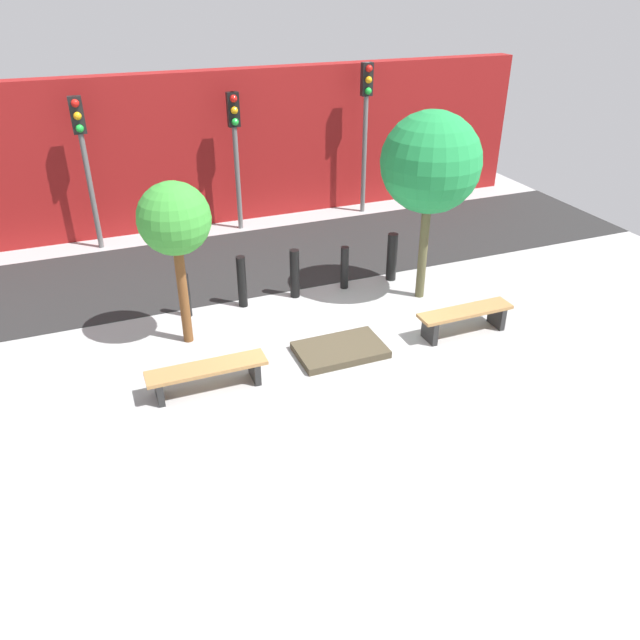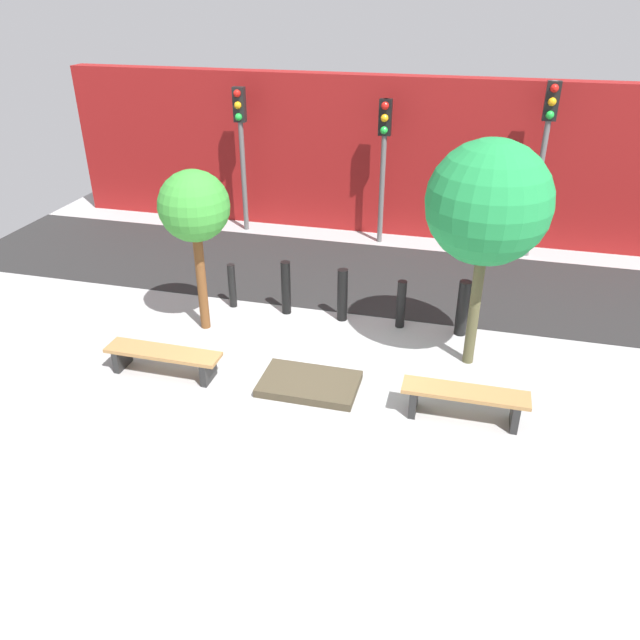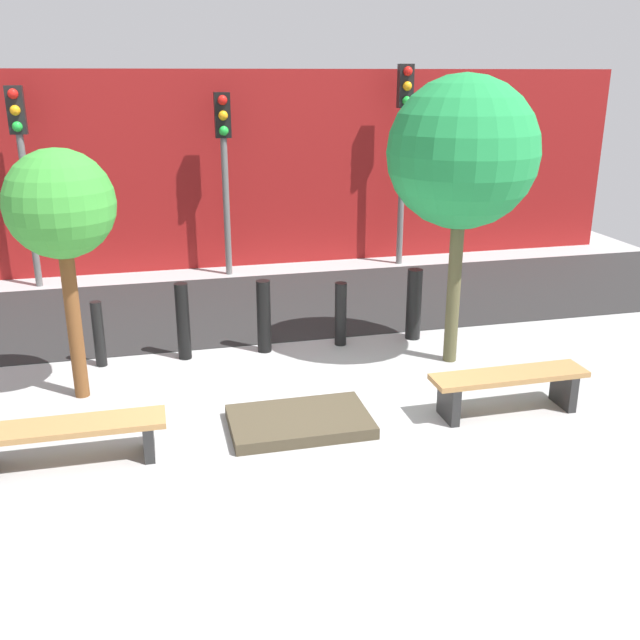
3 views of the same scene
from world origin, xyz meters
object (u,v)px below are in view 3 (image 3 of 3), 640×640
tree_behind_right_bench (462,154)px  bollard_center (264,316)px  bollard_far_right (414,304)px  bollard_left (183,321)px  traffic_light_mid_west (224,151)px  traffic_light_mid_east (404,130)px  bollard_far_left (99,334)px  bench_left (68,434)px  tree_behind_left_bench (60,208)px  traffic_light_west (21,151)px  bollard_right (341,314)px  planter_bed (300,422)px  bench_right (508,384)px

tree_behind_right_bench → bollard_center: bearing=158.8°
bollard_center → bollard_far_right: 2.15m
tree_behind_right_bench → bollard_left: tree_behind_right_bench is taller
traffic_light_mid_west → traffic_light_mid_east: 3.42m
bollard_left → traffic_light_mid_east: (4.49, 4.09, 2.09)m
tree_behind_right_bench → bollard_far_left: (-4.49, 0.91, -2.25)m
bollard_far_left → bench_left: bearing=-94.1°
tree_behind_left_bench → traffic_light_mid_east: traffic_light_mid_east is taller
bollard_left → bollard_far_right: bearing=0.0°
traffic_light_mid_west → bollard_far_left: bearing=-117.8°
bench_left → tree_behind_right_bench: (4.67, 1.59, 2.38)m
bollard_center → traffic_light_mid_east: 5.72m
bollard_left → bench_left: bearing=-116.8°
bench_left → traffic_light_west: 6.98m
tree_behind_left_bench → traffic_light_mid_east: size_ratio=0.76×
bollard_right → traffic_light_mid_west: bearing=104.8°
bollard_far_left → traffic_light_mid_west: bearing=62.2°
tree_behind_left_bench → bollard_far_left: 2.02m
tree_behind_right_bench → bollard_right: tree_behind_right_bench is taller
tree_behind_left_bench → bollard_center: bearing=21.2°
bench_left → traffic_light_west: traffic_light_west is taller
bench_left → planter_bed: (2.33, 0.20, -0.25)m
traffic_light_mid_west → tree_behind_left_bench: bearing=-115.1°
bollard_far_left → bollard_far_right: size_ratio=0.85×
bench_left → bench_right: (4.67, -0.00, 0.03)m
tree_behind_left_bench → traffic_light_west: traffic_light_west is taller
bench_left → tree_behind_left_bench: (0.00, 1.59, 1.93)m
traffic_light_west → bollard_far_right: bearing=-36.3°
bollard_far_right → bollard_center: bearing=180.0°
traffic_light_west → bollard_far_left: bearing=-72.9°
traffic_light_west → tree_behind_left_bench: bearing=-77.8°
bollard_far_right → traffic_light_mid_east: (1.26, 4.09, 2.09)m
tree_behind_left_bench → bollard_left: 2.31m
planter_bed → tree_behind_right_bench: size_ratio=0.41×
tree_behind_right_bench → bollard_far_left: 5.10m
planter_bed → bollard_right: size_ratio=1.67×
tree_behind_left_bench → traffic_light_mid_east: (5.75, 4.99, 0.37)m
tree_behind_right_bench → bollard_right: (-1.26, 0.91, -2.24)m
tree_behind_right_bench → bollard_far_right: bearing=101.3°
bench_left → bollard_center: bollard_center is taller
traffic_light_west → traffic_light_mid_east: traffic_light_mid_east is taller
bollard_far_right → traffic_light_mid_west: traffic_light_mid_west is taller
bench_right → bollard_far_right: (-0.18, 2.49, 0.17)m
tree_behind_right_bench → traffic_light_mid_east: bearing=77.8°
bench_right → bollard_far_right: bearing=93.8°
tree_behind_left_bench → traffic_light_mid_west: (2.33, 4.99, 0.06)m
bench_right → tree_behind_right_bench: bearing=89.6°
tree_behind_left_bench → bollard_right: (3.41, 0.91, -1.79)m
traffic_light_mid_east → traffic_light_west: bearing=-180.0°
traffic_light_west → bench_right: bearing=-48.9°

